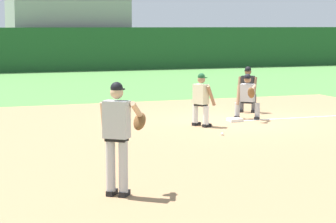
{
  "coord_description": "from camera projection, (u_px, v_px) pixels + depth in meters",
  "views": [
    {
      "loc": [
        -7.98,
        -16.91,
        2.76
      ],
      "look_at": [
        -3.73,
        -4.83,
        1.06
      ],
      "focal_mm": 70.0,
      "sensor_mm": 36.0,
      "label": 1
    }
  ],
  "objects": [
    {
      "name": "infield_dirt_patch",
      "position": [
        192.0,
        148.0,
        14.69
      ],
      "size": [
        18.0,
        18.0,
        0.01
      ],
      "primitive_type": "cube",
      "color": "#A87F56",
      "rests_on": "ground"
    },
    {
      "name": "pitcher",
      "position": [
        119.0,
        132.0,
        10.48
      ],
      "size": [
        0.85,
        0.54,
        1.86
      ],
      "color": "black",
      "rests_on": "ground"
    },
    {
      "name": "ground_plane",
      "position": [
        235.0,
        121.0,
        18.8
      ],
      "size": [
        160.0,
        160.0,
        0.0
      ],
      "primitive_type": "plane",
      "color": "#518942"
    },
    {
      "name": "first_baseman",
      "position": [
        248.0,
        95.0,
        19.1
      ],
      "size": [
        0.71,
        1.09,
        1.34
      ],
      "color": "black",
      "rests_on": "ground"
    },
    {
      "name": "stadium_seating_block",
      "position": [
        66.0,
        21.0,
        42.48
      ],
      "size": [
        7.18,
        5.9,
        6.0
      ],
      "color": "gray",
      "rests_on": "ground"
    },
    {
      "name": "umpire",
      "position": [
        248.0,
        87.0,
        20.65
      ],
      "size": [
        0.68,
        0.65,
        1.46
      ],
      "color": "black",
      "rests_on": "ground"
    },
    {
      "name": "outfield_wall",
      "position": [
        78.0,
        49.0,
        39.2
      ],
      "size": [
        48.0,
        0.5,
        2.6
      ],
      "color": "#1E4C23",
      "rests_on": "ground"
    },
    {
      "name": "first_base_bag",
      "position": [
        235.0,
        120.0,
        18.79
      ],
      "size": [
        0.38,
        0.38,
        0.09
      ],
      "primitive_type": "cube",
      "color": "white",
      "rests_on": "ground"
    },
    {
      "name": "baseball",
      "position": [
        222.0,
        134.0,
        16.41
      ],
      "size": [
        0.07,
        0.07,
        0.07
      ],
      "primitive_type": "sphere",
      "color": "white",
      "rests_on": "ground"
    },
    {
      "name": "baserunner",
      "position": [
        201.0,
        98.0,
        17.76
      ],
      "size": [
        0.59,
        0.67,
        1.46
      ],
      "color": "black",
      "rests_on": "ground"
    }
  ]
}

